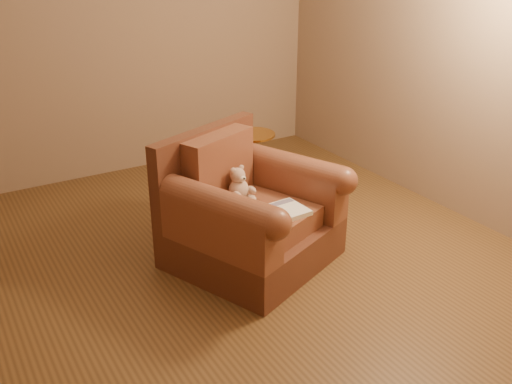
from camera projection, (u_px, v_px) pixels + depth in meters
floor at (221, 261)px, 3.93m from camera, size 4.00×4.00×0.00m
room at (214, 1)px, 3.23m from camera, size 4.02×4.02×2.71m
armchair at (247, 214)px, 3.84m from camera, size 1.24×1.21×0.87m
teddy_bear at (240, 187)px, 3.84m from camera, size 0.17×0.20×0.24m
guidebook at (276, 214)px, 3.64m from camera, size 0.42×0.27×0.03m
side_table at (253, 161)px, 4.89m from camera, size 0.38×0.38×0.54m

